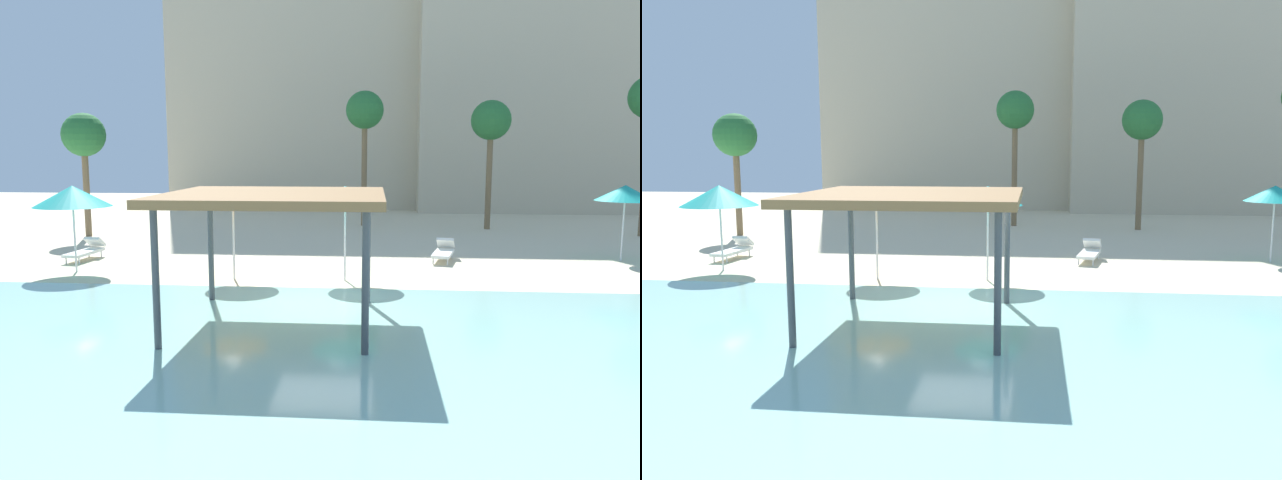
% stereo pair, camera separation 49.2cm
% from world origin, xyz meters
% --- Properties ---
extents(ground_plane, '(80.00, 80.00, 0.00)m').
position_xyz_m(ground_plane, '(0.00, 0.00, 0.00)').
color(ground_plane, beige).
extents(lagoon_water, '(44.00, 13.50, 0.04)m').
position_xyz_m(lagoon_water, '(0.00, -5.25, 0.02)').
color(lagoon_water, '#99D1C6').
rests_on(lagoon_water, ground).
extents(shade_pavilion, '(4.62, 4.62, 2.89)m').
position_xyz_m(shade_pavilion, '(-0.86, -2.03, 2.72)').
color(shade_pavilion, '#42474C').
rests_on(shade_pavilion, ground).
extents(beach_umbrella_teal_0, '(2.38, 2.38, 2.72)m').
position_xyz_m(beach_umbrella_teal_0, '(-8.09, 3.33, 2.39)').
color(beach_umbrella_teal_0, silver).
rests_on(beach_umbrella_teal_0, ground).
extents(beach_umbrella_teal_1, '(2.00, 2.00, 2.78)m').
position_xyz_m(beach_umbrella_teal_1, '(0.40, 2.78, 2.49)').
color(beach_umbrella_teal_1, silver).
rests_on(beach_umbrella_teal_1, ground).
extents(beach_umbrella_teal_2, '(1.97, 1.97, 2.63)m').
position_xyz_m(beach_umbrella_teal_2, '(9.82, 6.90, 2.35)').
color(beach_umbrella_teal_2, silver).
rests_on(beach_umbrella_teal_2, ground).
extents(beach_umbrella_orange_3, '(1.96, 1.96, 2.72)m').
position_xyz_m(beach_umbrella_orange_3, '(-2.87, 2.63, 2.45)').
color(beach_umbrella_orange_3, silver).
rests_on(beach_umbrella_orange_3, ground).
extents(lounge_chair_0, '(1.01, 1.98, 0.74)m').
position_xyz_m(lounge_chair_0, '(3.68, 6.44, 0.33)').
color(lounge_chair_0, white).
rests_on(lounge_chair_0, ground).
extents(lounge_chair_2, '(0.76, 1.94, 0.74)m').
position_xyz_m(lounge_chair_2, '(-8.81, 5.54, 0.33)').
color(lounge_chair_2, white).
rests_on(lounge_chair_2, ground).
extents(palm_tree_0, '(1.90, 1.90, 6.80)m').
position_xyz_m(palm_tree_0, '(0.73, 16.49, 5.66)').
color(palm_tree_0, brown).
rests_on(palm_tree_0, ground).
extents(palm_tree_1, '(1.90, 1.90, 5.45)m').
position_xyz_m(palm_tree_1, '(-11.52, 11.36, 4.39)').
color(palm_tree_1, brown).
rests_on(palm_tree_1, ground).
extents(palm_tree_2, '(1.90, 1.90, 6.22)m').
position_xyz_m(palm_tree_2, '(6.79, 15.55, 5.12)').
color(palm_tree_2, brown).
rests_on(palm_tree_2, ground).
extents(hotel_block_0, '(18.97, 10.71, 20.93)m').
position_xyz_m(hotel_block_0, '(-2.96, 30.47, 10.47)').
color(hotel_block_0, beige).
rests_on(hotel_block_0, ground).
extents(hotel_block_1, '(16.26, 10.97, 21.68)m').
position_xyz_m(hotel_block_1, '(12.09, 28.62, 10.84)').
color(hotel_block_1, beige).
rests_on(hotel_block_1, ground).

